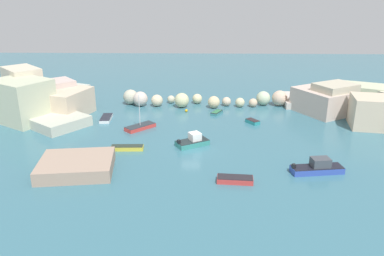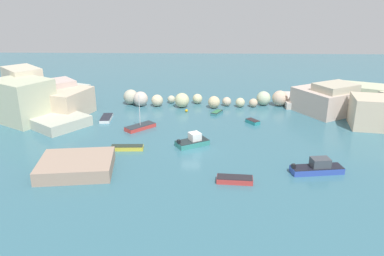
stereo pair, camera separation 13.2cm
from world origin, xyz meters
name	(u,v)px [view 1 (the left image)]	position (x,y,z in m)	size (l,w,h in m)	color
cove_water	(191,148)	(0.00, 0.00, 0.00)	(160.00, 160.00, 0.00)	#386C7C
cliff_headland_left	(43,99)	(-24.76, 13.28, 2.79)	(17.63, 17.09, 7.51)	beige
cliff_headland_right	(355,103)	(27.14, 15.68, 1.84)	(21.79, 22.89, 5.24)	beige
rock_breakwater	(207,99)	(2.37, 19.78, 1.20)	(32.16, 4.68, 2.77)	#BBB7A0
stone_dock	(77,165)	(-12.98, -7.33, 0.76)	(8.21, 6.85, 1.52)	tan
channel_buoy	(186,111)	(-1.26, 15.89, 0.24)	(0.49, 0.49, 0.49)	gold
moored_boat_0	(140,127)	(-7.88, 7.20, 0.33)	(4.56, 4.58, 5.26)	#CF3B36
moored_boat_1	(127,148)	(-8.34, -0.88, 0.30)	(4.25, 1.30, 0.60)	gold
moored_boat_2	(318,167)	(14.73, -6.86, 0.63)	(6.13, 2.59, 1.78)	#334EAE
moored_boat_3	(193,141)	(0.21, 0.92, 0.58)	(4.78, 3.95, 1.75)	teal
moored_boat_4	(235,179)	(5.07, -9.48, 0.32)	(4.01, 1.74, 0.65)	#C93B38
moored_boat_5	(253,122)	(9.40, 10.14, 0.30)	(2.23, 2.48, 0.60)	teal
moored_boat_6	(217,113)	(3.92, 14.86, 0.25)	(2.22, 2.90, 0.47)	teal
moored_boat_7	(89,166)	(-11.79, -6.65, 0.33)	(1.34, 4.09, 0.63)	blue
moored_boat_8	(106,118)	(-14.02, 11.34, 0.26)	(1.82, 4.15, 0.52)	white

